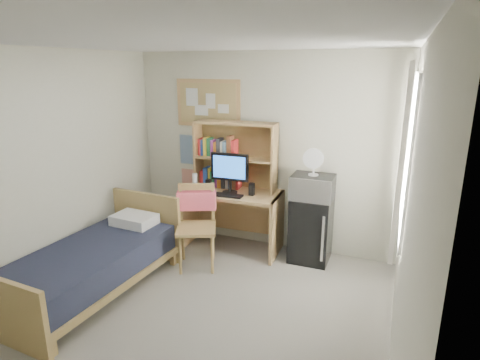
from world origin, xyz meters
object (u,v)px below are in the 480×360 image
at_px(desk_fan, 314,163).
at_px(monitor, 230,173).
at_px(microwave, 313,187).
at_px(bulletin_board, 208,103).
at_px(bed, 91,271).
at_px(mini_fridge, 311,229).
at_px(desk, 232,220).
at_px(speaker_left, 209,185).
at_px(desk_chair, 196,228).
at_px(speaker_right, 252,189).

bearing_deg(desk_fan, monitor, -173.95).
bearing_deg(microwave, bulletin_board, 169.67).
distance_m(bulletin_board, bed, 2.59).
bearing_deg(mini_fridge, bed, -140.90).
distance_m(desk, microwave, 1.21).
bearing_deg(speaker_left, desk_chair, -82.11).
distance_m(bulletin_board, speaker_left, 1.12).
distance_m(monitor, speaker_left, 0.35).
height_order(desk, mini_fridge, mini_fridge).
bearing_deg(mini_fridge, bulletin_board, 170.39).
relative_size(desk_chair, desk_fan, 3.36).
distance_m(monitor, speaker_right, 0.35).
relative_size(mini_fridge, microwave, 1.63).
height_order(bulletin_board, desk_fan, bulletin_board).
relative_size(monitor, speaker_left, 3.42).
distance_m(desk_chair, desk_fan, 1.63).
xyz_separation_m(mini_fridge, desk_fan, (0.00, -0.02, 0.86)).
height_order(bulletin_board, speaker_right, bulletin_board).
xyz_separation_m(bed, speaker_right, (1.28, 1.56, 0.63)).
bearing_deg(speaker_right, bulletin_board, 151.77).
xyz_separation_m(desk_chair, mini_fridge, (1.25, 0.72, -0.10)).
bearing_deg(speaker_left, bulletin_board, 111.69).
relative_size(speaker_right, desk_fan, 0.52).
distance_m(mini_fridge, microwave, 0.56).
xyz_separation_m(desk_chair, bed, (-0.78, -0.96, -0.25)).
height_order(speaker_left, desk_fan, desk_fan).
xyz_separation_m(desk, desk_fan, (1.06, 0.06, 0.87)).
distance_m(desk, desk_fan, 1.38).
height_order(bed, monitor, monitor).
bearing_deg(speaker_left, mini_fridge, 3.91).
bearing_deg(microwave, mini_fridge, 90.00).
bearing_deg(microwave, desk, -177.18).
bearing_deg(bed, mini_fridge, 42.76).
bearing_deg(mini_fridge, speaker_right, -170.93).
height_order(mini_fridge, desk_fan, desk_fan).
xyz_separation_m(desk, speaker_right, (0.30, -0.05, 0.49)).
height_order(desk_chair, speaker_right, desk_chair).
distance_m(bulletin_board, desk, 1.62).
relative_size(desk, bed, 0.68).
xyz_separation_m(mini_fridge, bed, (-2.04, -1.68, -0.15)).
distance_m(desk_chair, speaker_left, 0.69).
bearing_deg(monitor, bulletin_board, 138.50).
height_order(desk, desk_fan, desk_fan).
relative_size(speaker_left, speaker_right, 0.98).
xyz_separation_m(bed, microwave, (2.04, 1.66, 0.71)).
bearing_deg(speaker_left, desk_fan, 3.08).
bearing_deg(bed, speaker_right, 53.76).
distance_m(desk_chair, speaker_right, 0.86).
distance_m(desk_chair, microwave, 1.51).
height_order(bed, desk_fan, desk_fan).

